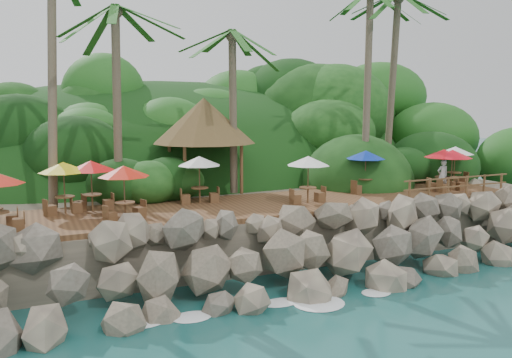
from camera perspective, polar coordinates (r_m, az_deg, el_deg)
name	(u,v)px	position (r m, az deg, el deg)	size (l,w,h in m)	color
ground	(327,302)	(18.65, 7.57, -12.86)	(140.00, 140.00, 0.00)	#19514F
land_base	(190,196)	(32.66, -7.02, -1.78)	(32.00, 25.20, 2.10)	gray
jungle_hill	(162,193)	(39.98, -10.06, -1.53)	(44.80, 28.00, 15.40)	#143811
seawall	(299,253)	(19.93, 4.64, -7.94)	(29.00, 4.00, 2.30)	gray
terrace	(256,206)	(23.19, 0.00, -2.94)	(26.00, 5.00, 0.20)	brown
jungle_foliage	(196,216)	(31.92, -6.48, -3.92)	(44.00, 16.00, 12.00)	#143811
foam_line	(322,298)	(18.88, 7.09, -12.49)	(25.20, 0.80, 0.06)	white
palapa	(204,121)	(26.23, -5.59, 6.23)	(5.04, 5.04, 4.60)	brown
dining_clusters	(251,165)	(22.87, -0.55, 1.51)	(23.99, 4.28, 2.07)	brown
railing	(457,185)	(26.22, 20.74, -0.61)	(6.10, 0.10, 1.00)	brown
waiter	(443,175)	(27.94, 19.33, 0.37)	(0.58, 0.38, 1.58)	silver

